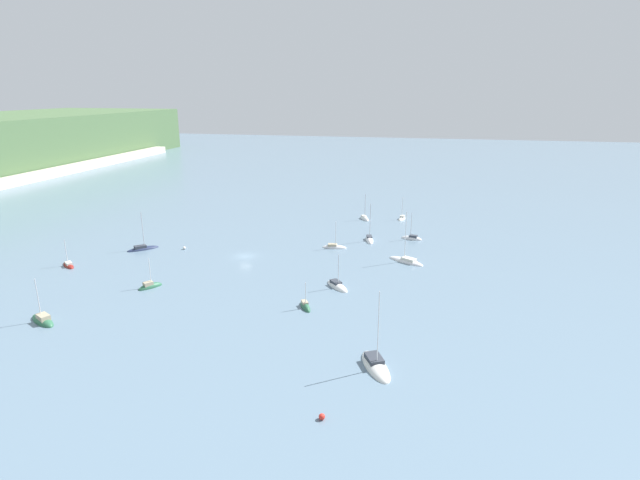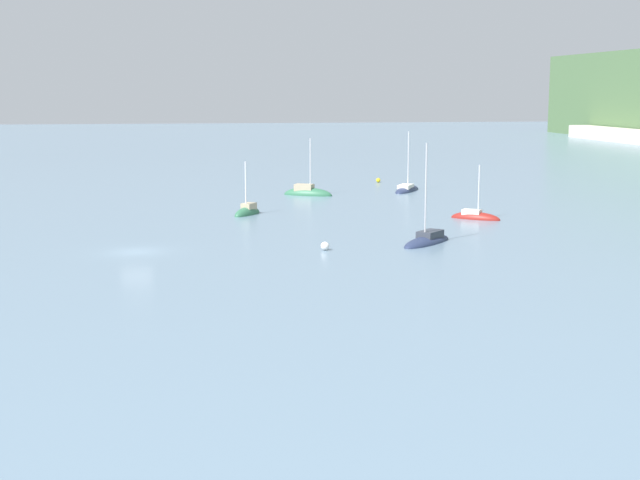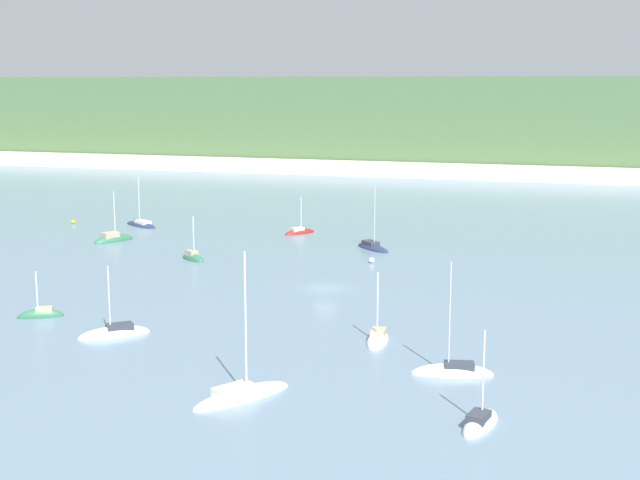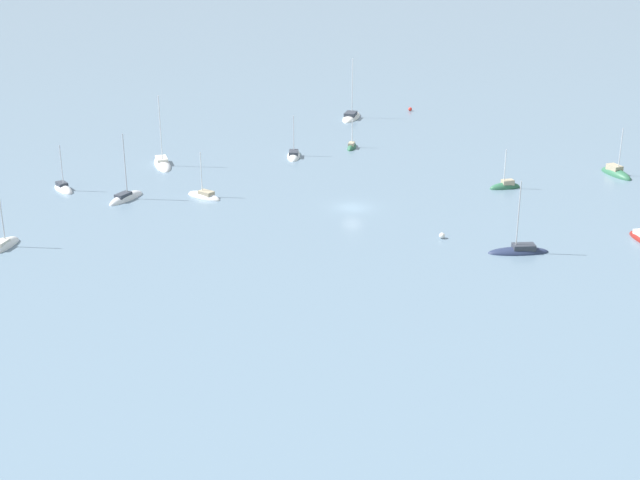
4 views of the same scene
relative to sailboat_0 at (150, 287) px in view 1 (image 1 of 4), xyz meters
name	(u,v)px [view 1 (image 1 of 4)]	position (x,y,z in m)	size (l,w,h in m)	color
ground_plane	(245,256)	(21.38, -10.89, -0.11)	(600.00, 600.00, 0.00)	slate
sailboat_0	(150,287)	(0.00, 0.00, 0.00)	(4.76, 3.94, 6.63)	#2D6647
sailboat_1	(43,321)	(-16.97, 9.04, 0.01)	(4.84, 6.74, 8.30)	#2D6647
sailboat_2	(305,307)	(-2.30, -30.84, -0.03)	(4.57, 3.37, 5.55)	#2D6647
sailboat_3	(143,249)	(20.86, 14.33, 0.01)	(6.68, 6.55, 9.48)	#232D4C
sailboat_5	(334,248)	(31.82, -29.22, -0.02)	(2.41, 5.94, 7.19)	silver
sailboat_6	(402,219)	(62.85, -43.09, 0.01)	(4.97, 2.55, 7.26)	white
sailboat_7	(69,266)	(7.10, 23.40, -0.03)	(4.54, 5.23, 6.44)	maroon
sailboat_8	(364,219)	(60.56, -32.49, -0.04)	(5.71, 3.97, 8.44)	white
sailboat_9	(412,239)	(43.14, -46.75, -0.02)	(2.84, 5.54, 7.54)	silver
sailboat_10	(369,240)	(39.74, -36.57, -0.02)	(6.87, 3.22, 10.23)	silver
sailboat_11	(406,261)	(25.45, -46.39, 0.00)	(6.55, 8.64, 11.83)	silver
sailboat_12	(337,287)	(8.04, -34.44, -0.03)	(6.39, 5.91, 7.46)	white
sailboat_13	(376,366)	(-18.88, -44.82, 0.00)	(8.76, 6.22, 12.17)	white
mooring_buoy_0	(184,248)	(23.01, 4.84, 0.25)	(0.72, 0.72, 0.72)	white
mooring_buoy_2	(322,417)	(-31.36, -40.16, 0.25)	(0.73, 0.73, 0.73)	red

